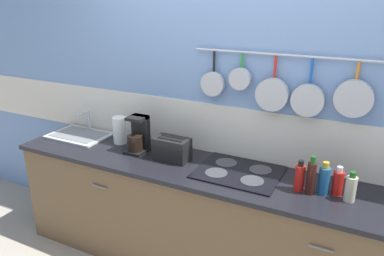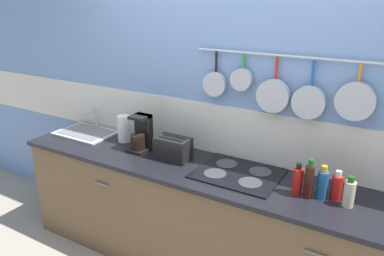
{
  "view_description": "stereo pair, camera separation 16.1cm",
  "coord_description": "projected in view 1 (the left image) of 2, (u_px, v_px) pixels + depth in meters",
  "views": [
    {
      "loc": [
        0.96,
        -2.24,
        2.11
      ],
      "look_at": [
        -0.17,
        0.0,
        1.2
      ],
      "focal_mm": 35.0,
      "sensor_mm": 36.0,
      "label": 1
    },
    {
      "loc": [
        1.1,
        -2.17,
        2.11
      ],
      "look_at": [
        -0.17,
        0.0,
        1.2
      ],
      "focal_mm": 35.0,
      "sensor_mm": 36.0,
      "label": 2
    }
  ],
  "objects": [
    {
      "name": "bottle_dish_soap",
      "position": [
        300.0,
        177.0,
        2.41
      ],
      "size": [
        0.06,
        0.06,
        0.21
      ],
      "color": "red",
      "rests_on": "countertop"
    },
    {
      "name": "cabinet_base",
      "position": [
        212.0,
        225.0,
        2.86
      ],
      "size": [
        3.28,
        0.58,
        0.86
      ],
      "color": "brown",
      "rests_on": "ground_plane"
    },
    {
      "name": "countertop",
      "position": [
        213.0,
        173.0,
        2.71
      ],
      "size": [
        3.32,
        0.61,
        0.03
      ],
      "color": "black",
      "rests_on": "cabinet_base"
    },
    {
      "name": "coffee_maker",
      "position": [
        138.0,
        137.0,
        3.0
      ],
      "size": [
        0.16,
        0.19,
        0.3
      ],
      "color": "black",
      "rests_on": "countertop"
    },
    {
      "name": "sink_basin",
      "position": [
        80.0,
        134.0,
        3.36
      ],
      "size": [
        0.53,
        0.37,
        0.2
      ],
      "color": "#B7BABF",
      "rests_on": "countertop"
    },
    {
      "name": "cooktop",
      "position": [
        238.0,
        172.0,
        2.67
      ],
      "size": [
        0.59,
        0.47,
        0.01
      ],
      "color": "black",
      "rests_on": "countertop"
    },
    {
      "name": "bottle_olive_oil",
      "position": [
        311.0,
        177.0,
        2.36
      ],
      "size": [
        0.06,
        0.06,
        0.26
      ],
      "color": "#33140F",
      "rests_on": "countertop"
    },
    {
      "name": "toaster",
      "position": [
        172.0,
        149.0,
        2.86
      ],
      "size": [
        0.29,
        0.16,
        0.18
      ],
      "color": "black",
      "rests_on": "countertop"
    },
    {
      "name": "paper_towel_roll",
      "position": [
        120.0,
        130.0,
        3.17
      ],
      "size": [
        0.11,
        0.11,
        0.23
      ],
      "color": "white",
      "rests_on": "countertop"
    },
    {
      "name": "bottle_cooking_wine",
      "position": [
        351.0,
        188.0,
        2.28
      ],
      "size": [
        0.07,
        0.07,
        0.2
      ],
      "color": "#BFB799",
      "rests_on": "countertop"
    },
    {
      "name": "bottle_hot_sauce",
      "position": [
        324.0,
        180.0,
        2.37
      ],
      "size": [
        0.07,
        0.07,
        0.22
      ],
      "color": "navy",
      "rests_on": "countertop"
    },
    {
      "name": "bottle_sesame_oil",
      "position": [
        338.0,
        182.0,
        2.36
      ],
      "size": [
        0.07,
        0.07,
        0.19
      ],
      "color": "red",
      "rests_on": "countertop"
    },
    {
      "name": "wall_back",
      "position": [
        233.0,
        109.0,
        2.86
      ],
      "size": [
        7.2,
        0.14,
        2.6
      ],
      "color": "#7293C6",
      "rests_on": "ground_plane"
    }
  ]
}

